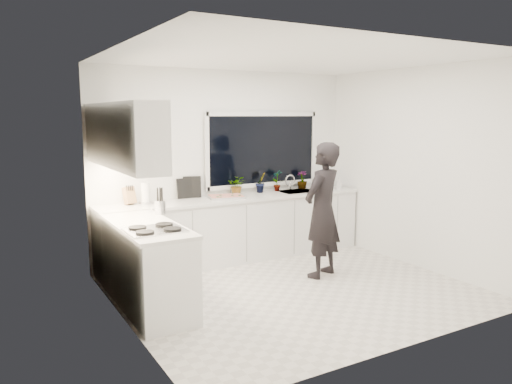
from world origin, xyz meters
TOP-DOWN VIEW (x-y plane):
  - floor at (0.00, 0.00)m, footprint 4.00×3.50m
  - wall_back at (0.00, 1.76)m, footprint 4.00×0.02m
  - wall_left at (-2.01, 0.00)m, footprint 0.02×3.50m
  - wall_right at (2.01, 0.00)m, footprint 0.02×3.50m
  - ceiling at (0.00, 0.00)m, footprint 4.00×3.50m
  - window at (0.60, 1.73)m, footprint 1.80×0.02m
  - base_cabinets_back at (0.00, 1.45)m, footprint 3.92×0.58m
  - base_cabinets_left at (-1.67, 0.35)m, footprint 0.58×1.60m
  - countertop_back at (0.00, 1.44)m, footprint 3.94×0.62m
  - countertop_left at (-1.67, 0.35)m, footprint 0.62×1.60m
  - upper_cabinets at (-1.79, 0.70)m, footprint 0.34×2.10m
  - sink at (1.05, 1.45)m, footprint 0.58×0.42m
  - faucet at (1.05, 1.65)m, footprint 0.03×0.03m
  - stovetop at (-1.69, -0.00)m, footprint 0.56×0.48m
  - person at (0.61, 0.25)m, footprint 0.74×0.63m
  - pizza_tray at (-0.18, 1.42)m, footprint 0.56×0.46m
  - pizza at (-0.18, 1.42)m, footprint 0.51×0.41m
  - watering_can at (1.70, 1.61)m, footprint 0.16×0.16m
  - paper_towel_roll at (-1.29, 1.55)m, footprint 0.13×0.13m
  - knife_block at (-1.49, 1.59)m, footprint 0.15×0.13m
  - utensil_crock at (-1.35, 0.80)m, footprint 0.14×0.14m
  - picture_frame_large at (-0.69, 1.69)m, footprint 0.22×0.02m
  - picture_frame_small at (-0.57, 1.69)m, footprint 0.24×0.10m
  - herb_plants at (0.54, 1.61)m, footprint 1.41×0.32m
  - soap_bottles at (1.52, 1.30)m, footprint 0.39×0.17m

SIDE VIEW (x-z plane):
  - floor at x=0.00m, z-range -0.02..0.00m
  - base_cabinets_back at x=0.00m, z-range 0.00..0.88m
  - base_cabinets_left at x=-1.67m, z-range 0.00..0.88m
  - person at x=0.61m, z-range 0.00..1.73m
  - sink at x=1.05m, z-range 0.80..0.94m
  - countertop_back at x=0.00m, z-range 0.88..0.92m
  - countertop_left at x=-1.67m, z-range 0.88..0.92m
  - stovetop at x=-1.69m, z-range 0.92..0.95m
  - pizza_tray at x=-0.18m, z-range 0.92..0.95m
  - pizza at x=-0.18m, z-range 0.95..0.96m
  - watering_can at x=1.70m, z-range 0.92..1.05m
  - utensil_crock at x=-1.35m, z-range 0.92..1.08m
  - faucet at x=1.05m, z-range 0.92..1.14m
  - knife_block at x=-1.49m, z-range 0.92..1.14m
  - paper_towel_roll at x=-1.29m, z-range 0.92..1.18m
  - picture_frame_large at x=-0.69m, z-range 0.92..1.20m
  - herb_plants at x=0.54m, z-range 0.90..1.23m
  - picture_frame_small at x=-0.57m, z-range 0.92..1.22m
  - soap_bottles at x=1.52m, z-range 0.91..1.23m
  - wall_back at x=0.00m, z-range 0.00..2.70m
  - wall_left at x=-2.01m, z-range 0.00..2.70m
  - wall_right at x=2.01m, z-range 0.00..2.70m
  - window at x=0.60m, z-range 1.05..2.05m
  - upper_cabinets at x=-1.79m, z-range 1.50..2.20m
  - ceiling at x=0.00m, z-range 2.70..2.72m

